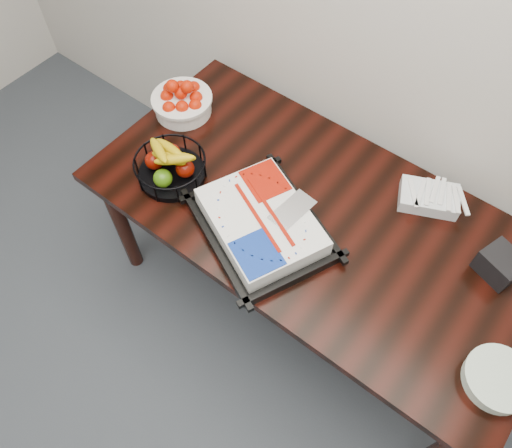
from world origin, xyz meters
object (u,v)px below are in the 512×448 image
Objects in this scene: cake_tray at (261,223)px; fruit_basket at (170,166)px; table at (315,226)px; napkin_box at (500,265)px; plate_stack at (497,379)px; tangerine_bowl at (182,99)px.

cake_tray is 2.20× the size of fruit_basket.
table is 13.12× the size of napkin_box.
plate_stack reaches higher than table.
fruit_basket is at bearing -178.29° from cake_tray.
fruit_basket reaches higher than table.
fruit_basket is at bearing -54.70° from tangerine_bowl.
tangerine_bowl reaches higher than table.
napkin_box is at bearing 26.03° from cake_tray.
table is at bearing 20.10° from fruit_basket.
napkin_box reaches higher than plate_stack.
fruit_basket is at bearing -179.44° from plate_stack.
cake_tray is 0.72m from tangerine_bowl.
cake_tray is 0.85m from napkin_box.
table is 0.62m from fruit_basket.
tangerine_bowl is 0.37m from fruit_basket.
plate_stack is (0.92, 0.00, -0.02)m from cake_tray.
napkin_box is at bearing 112.85° from plate_stack.
fruit_basket is at bearing -162.21° from napkin_box.
napkin_box is (1.42, 0.09, -0.02)m from tangerine_bowl.
table is 0.80m from tangerine_bowl.
napkin_box reaches higher than table.
table is at bearing 57.23° from cake_tray.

